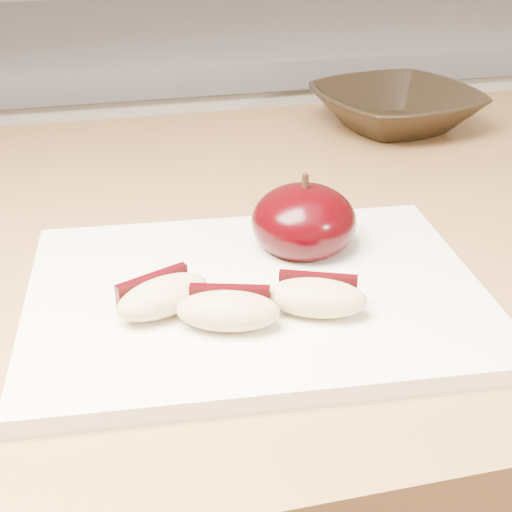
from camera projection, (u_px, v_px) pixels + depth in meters
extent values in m
cube|color=silver|center=(123.00, 280.00, 1.42)|extent=(2.40, 0.60, 0.90)
cube|color=slate|center=(98.00, 39.00, 1.19)|extent=(2.40, 0.62, 0.04)
cube|color=#9C7144|center=(138.00, 251.00, 0.62)|extent=(1.64, 0.64, 0.04)
cube|color=white|center=(256.00, 295.00, 0.50)|extent=(0.33, 0.26, 0.01)
ellipsoid|color=black|center=(304.00, 222.00, 0.55)|extent=(0.09, 0.09, 0.06)
cylinder|color=black|center=(305.00, 181.00, 0.53)|extent=(0.01, 0.01, 0.01)
ellipsoid|color=#CAB680|center=(163.00, 297.00, 0.47)|extent=(0.07, 0.06, 0.02)
cube|color=black|center=(153.00, 289.00, 0.48)|extent=(0.05, 0.03, 0.02)
ellipsoid|color=#CAB680|center=(228.00, 311.00, 0.45)|extent=(0.07, 0.05, 0.02)
cube|color=black|center=(230.00, 300.00, 0.46)|extent=(0.05, 0.02, 0.02)
ellipsoid|color=#CAB680|center=(316.00, 298.00, 0.46)|extent=(0.07, 0.05, 0.02)
cube|color=black|center=(318.00, 288.00, 0.48)|extent=(0.05, 0.03, 0.02)
imported|color=black|center=(395.00, 108.00, 0.84)|extent=(0.22, 0.22, 0.05)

